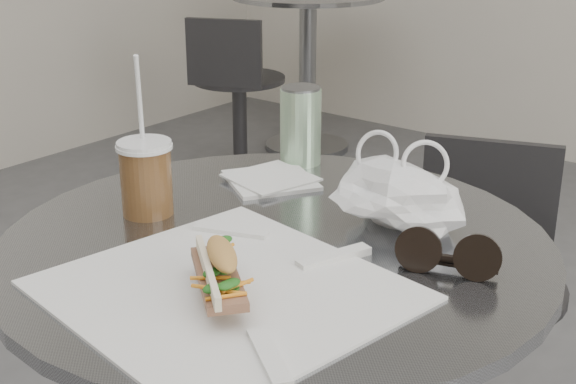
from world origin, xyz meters
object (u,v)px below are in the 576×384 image
Objects in this scene: banh_mi at (220,273)px; drink_can at (301,125)px; bg_table at (308,54)px; chair_far at (472,329)px; sunglasses at (448,257)px; bg_chair at (237,111)px; iced_coffee at (146,176)px.

drink_can is (-0.23, 0.45, 0.03)m from banh_mi.
chair_far is (1.62, -1.56, -0.15)m from bg_table.
bg_table is at bearing 111.11° from sunglasses.
bg_chair is 3.04× the size of iced_coffee.
bg_table is 1.07× the size of chair_far.
banh_mi is (0.04, -0.81, 0.46)m from chair_far.
banh_mi is at bearing -55.04° from bg_table.
sunglasses is (0.17, 0.23, -0.01)m from banh_mi.
banh_mi is 0.30m from iced_coffee.
drink_can is at bearing -68.81° from bg_chair.
bg_chair is 1.96m from drink_can.
sunglasses is at bearing -49.52° from bg_table.
bg_chair reaches higher than chair_far.
bg_chair is at bearing 128.50° from iced_coffee.
drink_can is (0.03, 0.32, 0.01)m from iced_coffee.
bg_chair is 5.36× the size of drink_can.
banh_mi reaches higher than chair_far.
bg_chair is at bearing 119.03° from sunglasses.
chair_far is 2.91× the size of iced_coffee.
bg_table is 2.66m from iced_coffee.
banh_mi is at bearing -26.02° from iced_coffee.
bg_table reaches higher than chair_far.
drink_can is (-0.41, 0.23, 0.04)m from sunglasses.
bg_table is 2.84m from sunglasses.
bg_chair is 2.39m from sunglasses.
iced_coffee is (1.32, -1.65, 0.47)m from bg_chair.
chair_far is at bearing 71.61° from iced_coffee.
chair_far is at bearing 61.69° from drink_can.
chair_far is at bearing 90.76° from sunglasses.
drink_can reaches higher than banh_mi.
chair_far is at bearing 131.60° from banh_mi.
bg_chair is at bearing -82.47° from bg_table.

